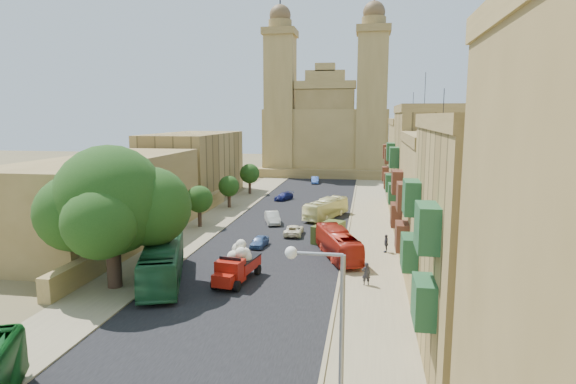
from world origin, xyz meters
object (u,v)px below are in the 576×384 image
(bus_red_east, at_px, (338,244))
(car_blue_a, at_px, (259,241))
(bus_green_north, at_px, (163,261))
(car_white_a, at_px, (272,218))
(car_white_b, at_px, (336,203))
(car_cream, at_px, (294,230))
(pedestrian_c, at_px, (386,243))
(ficus_tree, at_px, (112,204))
(street_tree_d, at_px, (250,174))
(street_tree_b, at_px, (199,199))
(bus_cream_east, at_px, (326,209))
(church, at_px, (327,130))
(car_dkblue, at_px, (284,196))
(olive_pickup, at_px, (329,232))
(streetlamp, at_px, (328,331))
(red_truck, at_px, (237,264))
(street_tree_c, at_px, (229,186))
(pedestrian_a, at_px, (366,274))
(car_blue_b, at_px, (315,180))
(street_tree_a, at_px, (154,226))

(bus_red_east, xyz_separation_m, car_blue_a, (-7.79, 2.30, -0.72))
(bus_green_north, xyz_separation_m, car_blue_a, (5.21, 10.78, -1.06))
(car_white_a, height_order, car_white_b, car_white_b)
(car_cream, relative_size, pedestrian_c, 2.28)
(car_white_a, bearing_deg, car_cream, -75.39)
(ficus_tree, height_order, street_tree_d, ficus_tree)
(street_tree_b, xyz_separation_m, bus_cream_east, (14.00, 7.07, -1.99))
(church, height_order, car_dkblue, church)
(street_tree_b, bearing_deg, olive_pickup, -14.75)
(streetlamp, relative_size, bus_red_east, 0.91)
(church, relative_size, red_truck, 6.46)
(bus_cream_east, height_order, car_cream, bus_cream_east)
(street_tree_d, bearing_deg, street_tree_c, -90.00)
(bus_green_north, bearing_deg, car_white_b, 51.24)
(car_white_b, distance_m, pedestrian_a, 30.83)
(car_blue_b, bearing_deg, ficus_tree, -104.49)
(olive_pickup, xyz_separation_m, car_blue_b, (-5.97, 41.98, -0.26))
(bus_red_east, bearing_deg, streetlamp, 73.65)
(red_truck, xyz_separation_m, pedestrian_a, (9.85, 0.82, -0.50))
(street_tree_c, relative_size, car_blue_b, 1.18)
(street_tree_a, xyz_separation_m, street_tree_d, (-0.00, 36.00, 0.52))
(street_tree_c, distance_m, car_blue_a, 21.36)
(ficus_tree, height_order, car_dkblue, ficus_tree)
(street_tree_a, distance_m, street_tree_c, 24.00)
(street_tree_b, height_order, bus_cream_east, street_tree_b)
(church, distance_m, bus_red_east, 65.12)
(street_tree_d, relative_size, car_white_b, 1.18)
(car_blue_a, relative_size, car_cream, 0.80)
(olive_pickup, distance_m, bus_cream_east, 11.14)
(car_dkblue, relative_size, pedestrian_a, 2.15)
(car_white_a, relative_size, car_dkblue, 1.12)
(bus_green_north, distance_m, bus_red_east, 15.52)
(church, xyz_separation_m, bus_cream_east, (4.00, -47.54, -8.30))
(street_tree_a, bearing_deg, car_white_a, 61.97)
(bus_green_north, height_order, car_white_b, bus_green_north)
(street_tree_d, height_order, olive_pickup, street_tree_d)
(red_truck, relative_size, olive_pickup, 1.18)
(pedestrian_c, bearing_deg, ficus_tree, -56.41)
(church, height_order, car_white_b, church)
(pedestrian_c, bearing_deg, street_tree_c, -131.24)
(car_cream, distance_m, car_blue_b, 40.23)
(church, bearing_deg, pedestrian_c, -80.06)
(car_cream, bearing_deg, pedestrian_c, 150.03)
(street_tree_d, height_order, car_cream, street_tree_d)
(ficus_tree, bearing_deg, streetlamp, -43.06)
(car_cream, bearing_deg, car_white_b, -103.69)
(street_tree_b, bearing_deg, pedestrian_a, -40.97)
(olive_pickup, height_order, pedestrian_c, olive_pickup)
(street_tree_d, distance_m, bus_green_north, 42.31)
(street_tree_a, height_order, bus_cream_east, street_tree_a)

